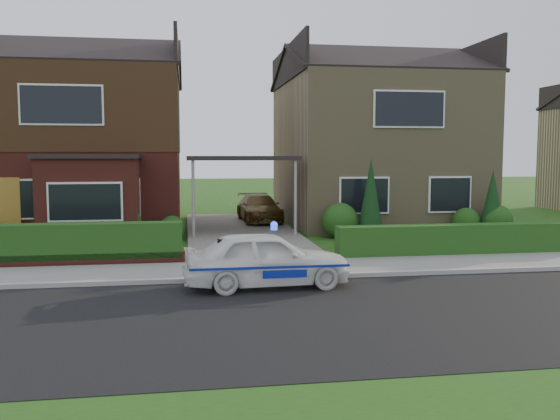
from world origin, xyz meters
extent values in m
plane|color=#1A4312|center=(0.00, 0.00, 0.00)|extent=(120.00, 120.00, 0.00)
cube|color=black|center=(0.00, 0.00, 0.00)|extent=(60.00, 6.00, 0.02)
cube|color=#9E9993|center=(0.00, 3.05, 0.06)|extent=(60.00, 0.16, 0.12)
cube|color=slate|center=(0.00, 4.10, 0.05)|extent=(60.00, 2.00, 0.10)
cube|color=#666059|center=(0.00, 11.00, 0.06)|extent=(3.80, 12.00, 0.12)
cube|color=maroon|center=(-5.80, 14.00, 2.90)|extent=(7.20, 8.00, 5.80)
cube|color=white|center=(-7.38, 9.98, 1.40)|extent=(1.80, 0.08, 1.30)
cube|color=white|center=(-4.22, 9.98, 1.40)|extent=(1.60, 0.08, 1.30)
cube|color=white|center=(-5.80, 9.98, 4.40)|extent=(2.60, 0.08, 1.30)
cube|color=black|center=(-5.80, 14.00, 4.35)|extent=(7.26, 8.06, 2.90)
cube|color=maroon|center=(-4.94, 9.30, 1.35)|extent=(3.00, 1.40, 2.70)
cube|color=black|center=(-4.94, 9.30, 2.77)|extent=(3.20, 1.60, 0.14)
cube|color=#937F5A|center=(5.80, 14.00, 2.90)|extent=(7.20, 8.00, 5.80)
cube|color=white|center=(4.22, 9.98, 1.40)|extent=(1.80, 0.08, 1.30)
cube|color=white|center=(7.38, 9.98, 1.40)|extent=(1.60, 0.08, 1.30)
cube|color=white|center=(5.80, 9.98, 4.40)|extent=(2.60, 0.08, 1.30)
cube|color=black|center=(0.00, 11.00, 2.70)|extent=(3.80, 3.00, 0.14)
cylinder|color=gray|center=(-1.70, 9.60, 1.35)|extent=(0.10, 0.10, 2.70)
cylinder|color=gray|center=(1.70, 9.60, 1.35)|extent=(0.10, 0.10, 2.70)
cube|color=maroon|center=(-5.80, 5.30, 0.18)|extent=(7.70, 0.25, 0.36)
cube|color=#153E13|center=(-5.80, 5.45, 0.00)|extent=(7.50, 0.55, 0.90)
cube|color=#153E13|center=(5.80, 5.35, 0.00)|extent=(7.50, 0.55, 0.80)
sphere|color=#153E13|center=(-4.00, 9.30, 0.66)|extent=(1.32, 1.32, 1.32)
sphere|color=#153E13|center=(-2.40, 9.60, 0.42)|extent=(0.84, 0.84, 0.84)
sphere|color=#153E13|center=(3.20, 9.40, 0.60)|extent=(1.20, 1.20, 1.20)
sphere|color=#153E13|center=(7.80, 9.50, 0.48)|extent=(0.96, 0.96, 0.96)
sphere|color=#153E13|center=(8.80, 9.20, 0.54)|extent=(1.08, 1.08, 1.08)
cone|color=black|center=(4.20, 9.20, 1.30)|extent=(0.90, 0.90, 2.60)
cone|color=black|center=(8.60, 9.20, 1.10)|extent=(0.90, 0.90, 2.20)
imported|color=white|center=(-0.26, 2.40, 0.60)|extent=(1.63, 3.60, 1.20)
sphere|color=#193FF2|center=(-0.09, 2.40, 1.28)|extent=(0.17, 0.17, 0.17)
cube|color=navy|center=(-0.26, 1.69, 0.55)|extent=(3.23, 0.02, 0.05)
cube|color=navy|center=(-0.26, 3.11, 0.55)|extent=(3.23, 0.01, 0.05)
ellipsoid|color=black|center=(-1.25, 2.30, 0.85)|extent=(0.22, 0.17, 0.21)
sphere|color=white|center=(-1.23, 2.24, 0.84)|extent=(0.11, 0.11, 0.11)
sphere|color=black|center=(-1.23, 2.28, 0.99)|extent=(0.13, 0.13, 0.13)
cone|color=black|center=(-1.27, 2.29, 1.06)|extent=(0.04, 0.04, 0.05)
cone|color=black|center=(-1.18, 2.29, 1.06)|extent=(0.04, 0.04, 0.05)
imported|color=brown|center=(1.00, 13.88, 0.66)|extent=(1.67, 3.77, 1.08)
imported|color=gray|center=(-6.45, 8.93, 0.38)|extent=(0.41, 0.29, 0.76)
imported|color=gray|center=(-5.64, 6.00, 0.39)|extent=(0.54, 0.51, 0.77)
imported|color=gray|center=(-4.37, 9.00, 0.37)|extent=(0.49, 0.49, 0.74)
camera|label=1|loc=(-1.92, -9.92, 2.83)|focal=38.00mm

